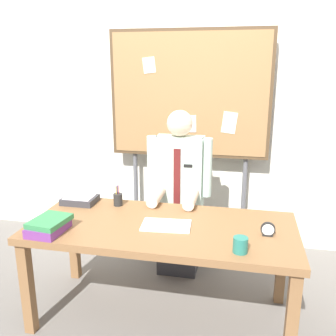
# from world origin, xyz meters

# --- Properties ---
(ground_plane) EXTENTS (12.00, 12.00, 0.00)m
(ground_plane) POSITION_xyz_m (0.00, 0.00, 0.00)
(ground_plane) COLOR slate
(back_wall) EXTENTS (6.40, 0.08, 2.70)m
(back_wall) POSITION_xyz_m (0.00, 1.35, 1.35)
(back_wall) COLOR silver
(back_wall) RESTS_ON ground_plane
(desk) EXTENTS (1.83, 0.82, 0.73)m
(desk) POSITION_xyz_m (0.00, 0.00, 0.65)
(desk) COLOR brown
(desk) RESTS_ON ground_plane
(person) EXTENTS (0.55, 0.56, 1.44)m
(person) POSITION_xyz_m (0.00, 0.66, 0.67)
(person) COLOR #2D2D33
(person) RESTS_ON ground_plane
(bulletin_board) EXTENTS (1.50, 0.09, 2.11)m
(bulletin_board) POSITION_xyz_m (0.00, 1.15, 1.50)
(bulletin_board) COLOR #4C3823
(bulletin_board) RESTS_ON ground_plane
(book_stack) EXTENTS (0.23, 0.28, 0.09)m
(book_stack) POSITION_xyz_m (-0.70, -0.27, 0.77)
(book_stack) COLOR #72337F
(book_stack) RESTS_ON desk
(open_notebook) EXTENTS (0.35, 0.23, 0.01)m
(open_notebook) POSITION_xyz_m (0.03, -0.02, 0.73)
(open_notebook) COLOR white
(open_notebook) RESTS_ON desk
(desk_clock) EXTENTS (0.09, 0.04, 0.09)m
(desk_clock) POSITION_xyz_m (0.70, -0.03, 0.77)
(desk_clock) COLOR black
(desk_clock) RESTS_ON desk
(coffee_mug) EXTENTS (0.09, 0.09, 0.09)m
(coffee_mug) POSITION_xyz_m (0.54, -0.29, 0.77)
(coffee_mug) COLOR #267266
(coffee_mug) RESTS_ON desk
(pen_holder) EXTENTS (0.07, 0.07, 0.16)m
(pen_holder) POSITION_xyz_m (-0.42, 0.28, 0.78)
(pen_holder) COLOR #262626
(pen_holder) RESTS_ON desk
(paper_tray) EXTENTS (0.26, 0.20, 0.06)m
(paper_tray) POSITION_xyz_m (-0.73, 0.27, 0.75)
(paper_tray) COLOR #333338
(paper_tray) RESTS_ON desk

